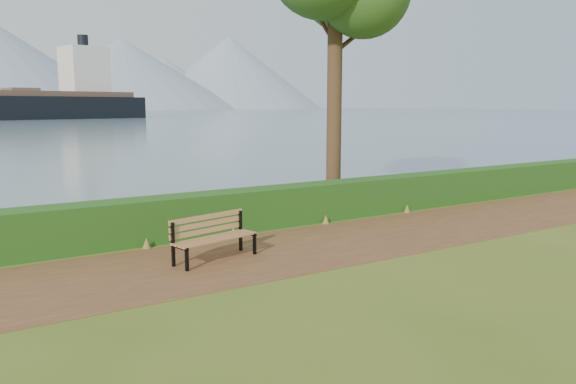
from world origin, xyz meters
TOP-DOWN VIEW (x-y plane):
  - ground at (0.00, 0.00)m, footprint 140.00×140.00m
  - path at (0.00, 0.30)m, footprint 40.00×3.40m
  - hedge at (0.00, 2.60)m, footprint 32.00×0.85m
  - bench at (-2.35, 0.48)m, footprint 1.88×0.93m

SIDE VIEW (x-z plane):
  - ground at x=0.00m, z-range 0.00..0.00m
  - path at x=0.00m, z-range 0.00..0.01m
  - hedge at x=0.00m, z-range 0.00..1.00m
  - bench at x=-2.35m, z-range 0.07..0.98m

